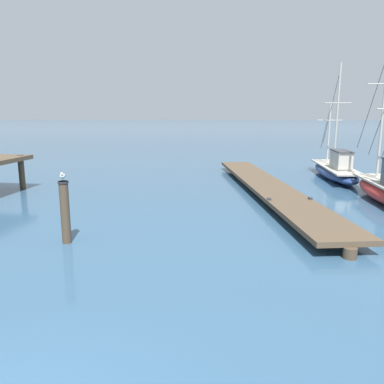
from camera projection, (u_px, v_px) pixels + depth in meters
name	position (u px, v px, depth m)	size (l,w,h in m)	color
floating_dock	(267.00, 186.00, 18.11)	(3.31, 16.79, 0.53)	brown
fishing_boat_1	(336.00, 169.00, 22.19)	(2.21, 7.60, 6.44)	navy
mooring_piling	(65.00, 211.00, 11.14)	(0.30, 0.30, 1.82)	#4C3D2D
perched_seagull	(63.00, 176.00, 10.94)	(0.18, 0.38, 0.27)	gold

